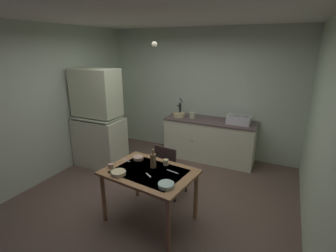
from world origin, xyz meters
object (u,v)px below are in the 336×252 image
hutch_cabinet (98,122)px  chair_far_side (170,169)px  dining_table (149,177)px  serving_bowl_wide (166,185)px  mixing_bowl_counter (179,115)px  sink_basin (239,120)px  mug_dark (111,166)px  glass_bottle (153,160)px  hand_pump (180,108)px

hutch_cabinet → chair_far_side: (1.74, -0.43, -0.43)m
dining_table → chair_far_side: 0.67m
serving_bowl_wide → mixing_bowl_counter: bearing=109.8°
hutch_cabinet → sink_basin: hutch_cabinet is taller
mixing_bowl_counter → dining_table: mixing_bowl_counter is taller
mixing_bowl_counter → serving_bowl_wide: bearing=-70.2°
mixing_bowl_counter → mug_dark: bearing=-89.9°
chair_far_side → mug_dark: 0.98m
sink_basin → glass_bottle: sink_basin is taller
hand_pump → mug_dark: size_ratio=5.46×
hutch_cabinet → mixing_bowl_counter: 1.67m
sink_basin → serving_bowl_wide: bearing=-98.1°
hutch_cabinet → hand_pump: bearing=45.6°
serving_bowl_wide → sink_basin: bearing=81.9°
sink_basin → serving_bowl_wide: (-0.36, -2.52, -0.18)m
hand_pump → chair_far_side: size_ratio=0.45×
chair_far_side → glass_bottle: glass_bottle is taller
chair_far_side → serving_bowl_wide: (0.37, -0.90, 0.29)m
mixing_bowl_counter → glass_bottle: (0.51, -2.09, -0.06)m
hutch_cabinet → mug_dark: hutch_cabinet is taller
hand_pump → mixing_bowl_counter: 0.16m
sink_basin → hand_pump: hand_pump is taller
hand_pump → mixing_bowl_counter: hand_pump is taller
hutch_cabinet → sink_basin: size_ratio=4.35×
dining_table → hand_pump: bearing=103.1°
hutch_cabinet → serving_bowl_wide: hutch_cabinet is taller
sink_basin → dining_table: size_ratio=0.35×
hutch_cabinet → dining_table: (1.74, -1.08, -0.25)m
hutch_cabinet → chair_far_side: 1.84m
hutch_cabinet → mixing_bowl_counter: (1.22, 1.13, 0.01)m
hutch_cabinet → mug_dark: size_ratio=26.81×
dining_table → serving_bowl_wide: serving_bowl_wide is taller
chair_far_side → glass_bottle: bearing=-90.1°
serving_bowl_wide → glass_bottle: bearing=135.1°
sink_basin → mug_dark: sink_basin is taller
hand_pump → sink_basin: bearing=-2.1°
hutch_cabinet → dining_table: bearing=-31.8°
hand_pump → chair_far_side: hand_pump is taller
mixing_bowl_counter → serving_bowl_wide: (0.89, -2.47, -0.14)m
hand_pump → mug_dark: (0.02, -2.45, -0.27)m
sink_basin → chair_far_side: bearing=-114.4°
hand_pump → mixing_bowl_counter: (0.02, -0.10, -0.13)m
hand_pump → glass_bottle: 2.26m
dining_table → serving_bowl_wide: bearing=-34.4°
mug_dark → hand_pump: bearing=90.5°
chair_far_side → hand_pump: bearing=107.7°
sink_basin → chair_far_side: (-0.73, -1.62, -0.47)m
mixing_bowl_counter → sink_basin: bearing=2.3°
hutch_cabinet → mug_dark: (1.23, -1.22, -0.13)m
hutch_cabinet → chair_far_side: hutch_cabinet is taller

